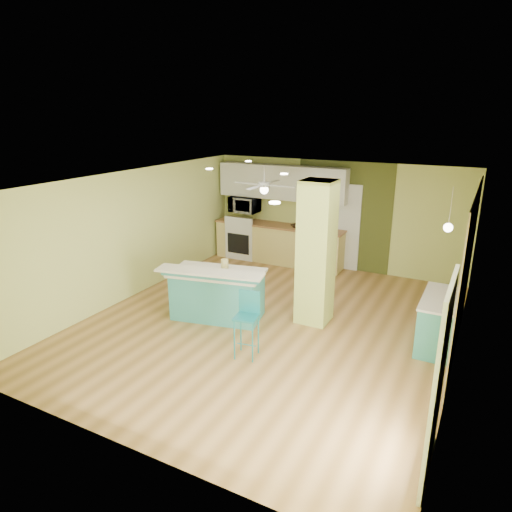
# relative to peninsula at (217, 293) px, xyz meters

# --- Properties ---
(floor) EXTENTS (6.00, 7.00, 0.01)m
(floor) POSITION_rel_peninsula_xyz_m (0.94, 0.18, -0.47)
(floor) COLOR olive
(floor) RESTS_ON ground
(ceiling) EXTENTS (6.00, 7.00, 0.01)m
(ceiling) POSITION_rel_peninsula_xyz_m (0.94, 0.18, 2.04)
(ceiling) COLOR white
(ceiling) RESTS_ON wall_back
(wall_back) EXTENTS (6.00, 0.01, 2.50)m
(wall_back) POSITION_rel_peninsula_xyz_m (0.94, 3.68, 0.79)
(wall_back) COLOR #C8D270
(wall_back) RESTS_ON floor
(wall_front) EXTENTS (6.00, 0.01, 2.50)m
(wall_front) POSITION_rel_peninsula_xyz_m (0.94, -3.33, 0.79)
(wall_front) COLOR #C8D270
(wall_front) RESTS_ON floor
(wall_left) EXTENTS (0.01, 7.00, 2.50)m
(wall_left) POSITION_rel_peninsula_xyz_m (-2.07, 0.18, 0.79)
(wall_left) COLOR #C8D270
(wall_left) RESTS_ON floor
(wall_right) EXTENTS (0.01, 7.00, 2.50)m
(wall_right) POSITION_rel_peninsula_xyz_m (3.94, 0.18, 0.79)
(wall_right) COLOR #C8D270
(wall_right) RESTS_ON floor
(wood_panel) EXTENTS (0.02, 3.40, 2.50)m
(wood_panel) POSITION_rel_peninsula_xyz_m (3.92, 0.78, 0.79)
(wood_panel) COLOR #957D55
(wood_panel) RESTS_ON floor
(olive_accent) EXTENTS (2.20, 0.02, 2.50)m
(olive_accent) POSITION_rel_peninsula_xyz_m (1.14, 3.66, 0.79)
(olive_accent) COLOR #485020
(olive_accent) RESTS_ON floor
(interior_door) EXTENTS (0.82, 0.05, 2.00)m
(interior_door) POSITION_rel_peninsula_xyz_m (1.14, 3.64, 0.54)
(interior_door) COLOR silver
(interior_door) RESTS_ON floor
(french_door) EXTENTS (0.04, 1.08, 2.10)m
(french_door) POSITION_rel_peninsula_xyz_m (3.91, -2.12, 0.59)
(french_door) COLOR white
(french_door) RESTS_ON floor
(column) EXTENTS (0.55, 0.55, 2.50)m
(column) POSITION_rel_peninsula_xyz_m (1.59, 0.68, 0.79)
(column) COLOR #BACC5E
(column) RESTS_ON floor
(kitchen_run) EXTENTS (3.25, 0.63, 0.94)m
(kitchen_run) POSITION_rel_peninsula_xyz_m (-0.36, 3.38, 0.01)
(kitchen_run) COLOR #DEC974
(kitchen_run) RESTS_ON floor
(stove) EXTENTS (0.76, 0.66, 1.08)m
(stove) POSITION_rel_peninsula_xyz_m (-1.31, 3.37, -0.00)
(stove) COLOR white
(stove) RESTS_ON floor
(upper_cabinets) EXTENTS (3.20, 0.34, 0.80)m
(upper_cabinets) POSITION_rel_peninsula_xyz_m (-0.36, 3.50, 1.49)
(upper_cabinets) COLOR silver
(upper_cabinets) RESTS_ON wall_back
(microwave) EXTENTS (0.70, 0.48, 0.39)m
(microwave) POSITION_rel_peninsula_xyz_m (-1.31, 3.38, 0.89)
(microwave) COLOR silver
(microwave) RESTS_ON wall_back
(ceiling_fan) EXTENTS (1.41, 1.41, 0.61)m
(ceiling_fan) POSITION_rel_peninsula_xyz_m (-0.16, 2.18, 1.62)
(ceiling_fan) COLOR white
(ceiling_fan) RESTS_ON ceiling
(pendant_lamp) EXTENTS (0.14, 0.14, 0.69)m
(pendant_lamp) POSITION_rel_peninsula_xyz_m (3.59, 0.93, 1.42)
(pendant_lamp) COLOR silver
(pendant_lamp) RESTS_ON ceiling
(wall_decor) EXTENTS (0.03, 0.90, 0.70)m
(wall_decor) POSITION_rel_peninsula_xyz_m (3.90, 0.98, 1.09)
(wall_decor) COLOR brown
(wall_decor) RESTS_ON wood_panel
(peninsula) EXTENTS (1.92, 1.33, 1.00)m
(peninsula) POSITION_rel_peninsula_xyz_m (0.00, 0.00, 0.00)
(peninsula) COLOR teal
(peninsula) RESTS_ON floor
(bar_stool) EXTENTS (0.39, 0.39, 1.02)m
(bar_stool) POSITION_rel_peninsula_xyz_m (1.12, -0.92, 0.22)
(bar_stool) COLOR teal
(bar_stool) RESTS_ON floor
(side_counter) EXTENTS (0.54, 1.28, 0.82)m
(side_counter) POSITION_rel_peninsula_xyz_m (3.64, 0.73, -0.05)
(side_counter) COLOR teal
(side_counter) RESTS_ON floor
(fruit_bowl) EXTENTS (0.34, 0.34, 0.07)m
(fruit_bowl) POSITION_rel_peninsula_xyz_m (0.13, 3.34, 0.52)
(fruit_bowl) COLOR #332214
(fruit_bowl) RESTS_ON kitchen_run
(canister) EXTENTS (0.13, 0.13, 0.16)m
(canister) POSITION_rel_peninsula_xyz_m (0.02, 0.24, 0.49)
(canister) COLOR gold
(canister) RESTS_ON peninsula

